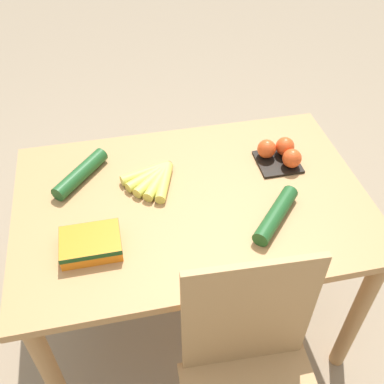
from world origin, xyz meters
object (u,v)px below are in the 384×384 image
banana_bunch (154,178)px  cucumber_near (276,215)px  cucumber_far (81,174)px  carrot_bag (91,243)px  tomato_pack (280,153)px

banana_bunch → cucumber_near: size_ratio=0.89×
cucumber_far → banana_bunch: bearing=164.9°
carrot_bag → banana_bunch: bearing=-131.4°
carrot_bag → cucumber_near: cucumber_near is taller
carrot_bag → cucumber_far: (0.02, -0.34, -0.00)m
tomato_pack → carrot_bag: tomato_pack is taller
carrot_bag → tomato_pack: bearing=-158.2°
carrot_bag → cucumber_near: bearing=179.9°
tomato_pack → banana_bunch: bearing=2.3°
tomato_pack → cucumber_far: 0.74m
tomato_pack → carrot_bag: (0.72, 0.29, -0.01)m
tomato_pack → cucumber_near: tomato_pack is taller
banana_bunch → tomato_pack: 0.48m
cucumber_near → cucumber_far: (0.62, -0.34, 0.00)m
banana_bunch → tomato_pack: size_ratio=1.29×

